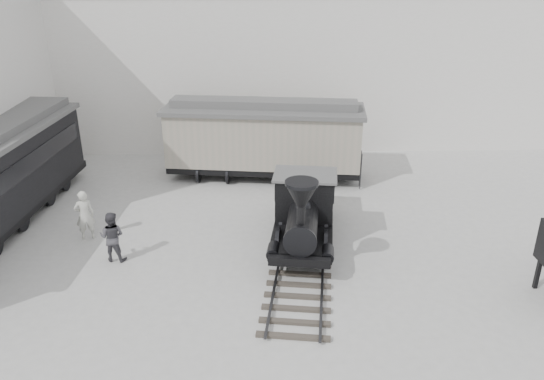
{
  "coord_description": "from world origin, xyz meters",
  "views": [
    {
      "loc": [
        -0.91,
        -13.4,
        9.51
      ],
      "look_at": [
        -0.27,
        4.04,
        2.0
      ],
      "focal_mm": 35.0,
      "sensor_mm": 36.0,
      "label": 1
    }
  ],
  "objects_px": {
    "boxcar": "(264,137)",
    "visitor_b": "(112,237)",
    "visitor_a": "(85,215)",
    "locomotive": "(304,215)"
  },
  "relations": [
    {
      "from": "boxcar",
      "to": "visitor_b",
      "type": "relative_size",
      "value": 5.28
    },
    {
      "from": "boxcar",
      "to": "visitor_a",
      "type": "bearing_deg",
      "value": -130.81
    },
    {
      "from": "locomotive",
      "to": "visitor_a",
      "type": "xyz_separation_m",
      "value": [
        -8.01,
        0.84,
        -0.27
      ]
    },
    {
      "from": "visitor_a",
      "to": "visitor_b",
      "type": "relative_size",
      "value": 1.07
    },
    {
      "from": "locomotive",
      "to": "visitor_b",
      "type": "relative_size",
      "value": 5.39
    },
    {
      "from": "visitor_a",
      "to": "boxcar",
      "type": "bearing_deg",
      "value": -158.18
    },
    {
      "from": "locomotive",
      "to": "visitor_b",
      "type": "distance_m",
      "value": 6.69
    },
    {
      "from": "boxcar",
      "to": "visitor_a",
      "type": "relative_size",
      "value": 4.93
    },
    {
      "from": "boxcar",
      "to": "visitor_b",
      "type": "bearing_deg",
      "value": -117.77
    },
    {
      "from": "locomotive",
      "to": "boxcar",
      "type": "height_order",
      "value": "boxcar"
    }
  ]
}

